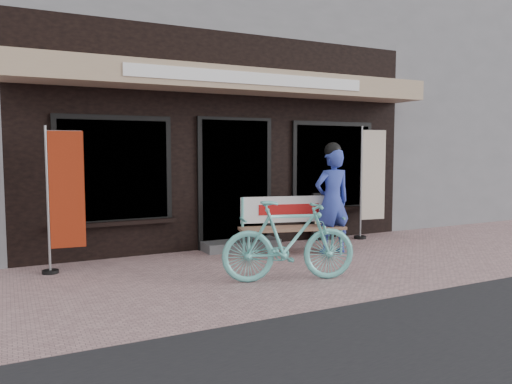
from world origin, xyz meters
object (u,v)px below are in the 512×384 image
bench (291,220)px  person (332,199)px  nobori_red (64,197)px  menu_stand (323,216)px  nobori_cream (371,181)px  bicycle (289,241)px

bench → person: size_ratio=0.97×
nobori_red → menu_stand: (4.49, 0.43, -0.57)m
bench → nobori_cream: (2.05, 0.53, 0.54)m
person → nobori_cream: nobori_cream is taller
person → nobori_red: 4.02m
bench → bicycle: bearing=-107.5°
bench → bicycle: size_ratio=1.01×
bench → nobori_cream: bearing=28.4°
bicycle → menu_stand: (2.01, 2.19, -0.07)m
bench → bicycle: 1.68m
nobori_red → person: bearing=-1.9°
bench → bicycle: (-0.87, -1.43, -0.02)m
person → bicycle: (-1.50, -1.19, -0.36)m
bench → person: person is taller
bench → menu_stand: 1.37m
person → menu_stand: person is taller
person → bicycle: size_ratio=1.04×
nobori_red → bench: bearing=0.6°
bench → nobori_red: 3.40m
nobori_cream → person: bearing=-141.9°
nobori_red → nobori_cream: size_ratio=0.95×
person → menu_stand: 1.19m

